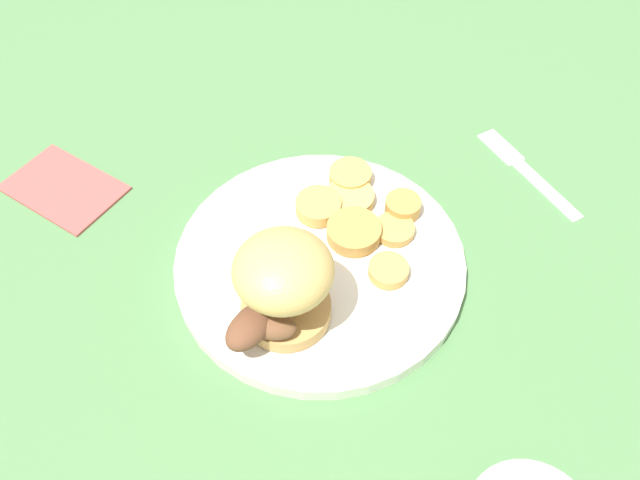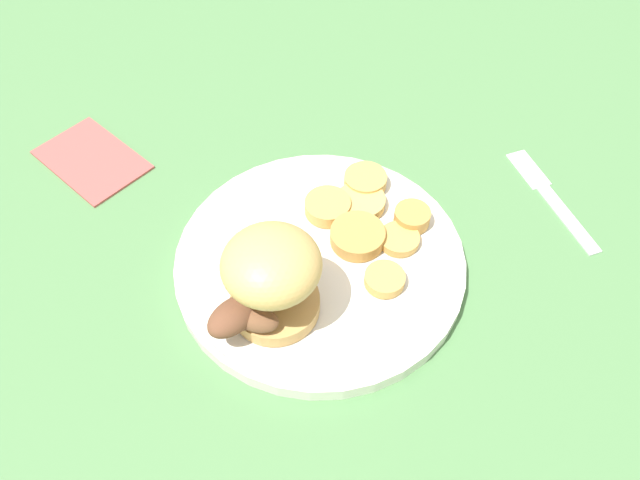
% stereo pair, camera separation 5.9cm
% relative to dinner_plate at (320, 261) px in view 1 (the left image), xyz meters
% --- Properties ---
extents(ground_plane, '(4.00, 4.00, 0.00)m').
position_rel_dinner_plate_xyz_m(ground_plane, '(0.00, 0.00, -0.01)').
color(ground_plane, '#4C7A47').
extents(dinner_plate, '(0.29, 0.29, 0.02)m').
position_rel_dinner_plate_xyz_m(dinner_plate, '(0.00, 0.00, 0.00)').
color(dinner_plate, white).
rests_on(dinner_plate, ground_plane).
extents(sandwich, '(0.11, 0.11, 0.09)m').
position_rel_dinner_plate_xyz_m(sandwich, '(-0.05, 0.05, 0.06)').
color(sandwich, tan).
rests_on(sandwich, dinner_plate).
extents(potato_round_0, '(0.05, 0.05, 0.01)m').
position_rel_dinner_plate_xyz_m(potato_round_0, '(0.01, -0.04, 0.02)').
color(potato_round_0, '#BC8942').
rests_on(potato_round_0, dinner_plate).
extents(potato_round_1, '(0.04, 0.04, 0.01)m').
position_rel_dinner_plate_xyz_m(potato_round_1, '(0.01, -0.08, 0.01)').
color(potato_round_1, tan).
rests_on(potato_round_1, dinner_plate).
extents(potato_round_2, '(0.05, 0.05, 0.01)m').
position_rel_dinner_plate_xyz_m(potato_round_2, '(0.06, -0.02, 0.02)').
color(potato_round_2, tan).
rests_on(potato_round_2, dinner_plate).
extents(potato_round_3, '(0.04, 0.04, 0.02)m').
position_rel_dinner_plate_xyz_m(potato_round_3, '(0.03, -0.10, 0.02)').
color(potato_round_3, '#BC8942').
rests_on(potato_round_3, dinner_plate).
extents(potato_round_4, '(0.04, 0.04, 0.01)m').
position_rel_dinner_plate_xyz_m(potato_round_4, '(-0.04, -0.06, 0.01)').
color(potato_round_4, tan).
rests_on(potato_round_4, dinner_plate).
extents(potato_round_5, '(0.05, 0.05, 0.01)m').
position_rel_dinner_plate_xyz_m(potato_round_5, '(0.06, -0.05, 0.01)').
color(potato_round_5, tan).
rests_on(potato_round_5, dinner_plate).
extents(potato_round_6, '(0.05, 0.05, 0.01)m').
position_rel_dinner_plate_xyz_m(potato_round_6, '(0.09, -0.06, 0.02)').
color(potato_round_6, tan).
rests_on(potato_round_6, dinner_plate).
extents(fork, '(0.16, 0.05, 0.00)m').
position_rel_dinner_plate_xyz_m(fork, '(0.06, -0.26, -0.01)').
color(fork, silver).
rests_on(fork, ground_plane).
extents(napkin, '(0.15, 0.14, 0.01)m').
position_rel_dinner_plate_xyz_m(napkin, '(0.18, 0.24, -0.01)').
color(napkin, '#B24C47').
rests_on(napkin, ground_plane).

